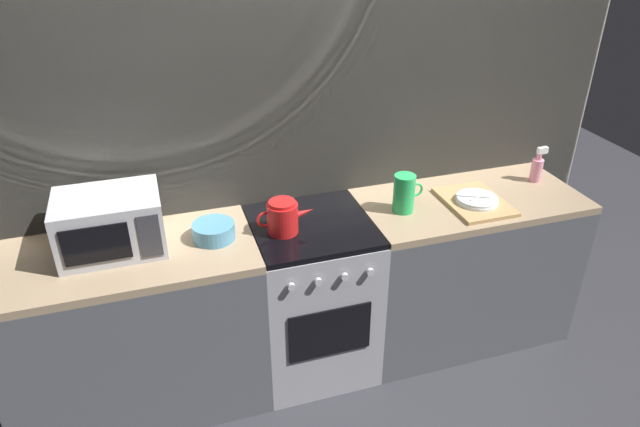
# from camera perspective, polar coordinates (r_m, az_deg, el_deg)

# --- Properties ---
(ground_plane) EXTENTS (8.00, 8.00, 0.00)m
(ground_plane) POSITION_cam_1_polar(r_m,az_deg,el_deg) (3.39, -0.74, -14.26)
(ground_plane) COLOR #2D2D33
(back_wall) EXTENTS (3.60, 0.05, 2.40)m
(back_wall) POSITION_cam_1_polar(r_m,az_deg,el_deg) (2.99, -2.71, 6.95)
(back_wall) COLOR #B2AD9E
(back_wall) RESTS_ON ground_plane
(counter_left) EXTENTS (1.20, 0.60, 0.90)m
(counter_left) POSITION_cam_1_polar(r_m,az_deg,el_deg) (3.02, -17.65, -10.99)
(counter_left) COLOR #515459
(counter_left) RESTS_ON ground_plane
(stove_unit) EXTENTS (0.60, 0.63, 0.90)m
(stove_unit) POSITION_cam_1_polar(r_m,az_deg,el_deg) (3.10, -0.78, -8.23)
(stove_unit) COLOR #9E9EA3
(stove_unit) RESTS_ON ground_plane
(counter_right) EXTENTS (1.20, 0.60, 0.90)m
(counter_right) POSITION_cam_1_polar(r_m,az_deg,el_deg) (3.42, 13.86, -5.19)
(counter_right) COLOR #515459
(counter_right) RESTS_ON ground_plane
(microwave) EXTENTS (0.46, 0.35, 0.27)m
(microwave) POSITION_cam_1_polar(r_m,az_deg,el_deg) (2.75, -20.13, -0.91)
(microwave) COLOR #B2B2B7
(microwave) RESTS_ON counter_left
(kettle) EXTENTS (0.28, 0.15, 0.17)m
(kettle) POSITION_cam_1_polar(r_m,az_deg,el_deg) (2.74, -3.72, -0.36)
(kettle) COLOR red
(kettle) RESTS_ON stove_unit
(mixing_bowl) EXTENTS (0.20, 0.20, 0.08)m
(mixing_bowl) POSITION_cam_1_polar(r_m,az_deg,el_deg) (2.75, -10.51, -1.73)
(mixing_bowl) COLOR teal
(mixing_bowl) RESTS_ON counter_left
(pitcher) EXTENTS (0.16, 0.11, 0.20)m
(pitcher) POSITION_cam_1_polar(r_m,az_deg,el_deg) (2.95, 8.36, 2.01)
(pitcher) COLOR green
(pitcher) RESTS_ON counter_right
(dish_pile) EXTENTS (0.30, 0.40, 0.06)m
(dish_pile) POSITION_cam_1_polar(r_m,az_deg,el_deg) (3.12, 15.15, 1.21)
(dish_pile) COLOR tan
(dish_pile) RESTS_ON counter_right
(spray_bottle) EXTENTS (0.08, 0.06, 0.20)m
(spray_bottle) POSITION_cam_1_polar(r_m,az_deg,el_deg) (3.46, 20.74, 4.25)
(spray_bottle) COLOR pink
(spray_bottle) RESTS_ON counter_right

